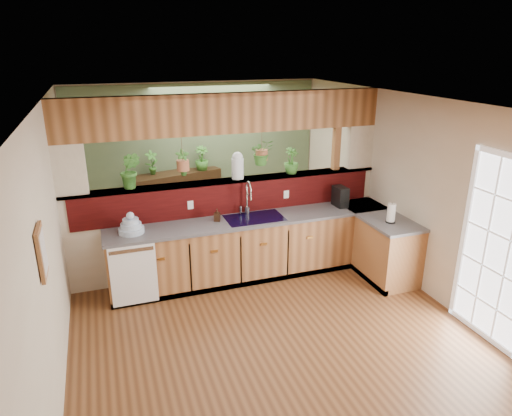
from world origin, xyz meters
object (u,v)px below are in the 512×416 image
object	(u,v)px
coffee_maker	(341,197)
glass_jar	(238,165)
dish_stack	(131,226)
faucet	(248,197)
paper_towel	(391,213)
soap_dispenser	(217,215)
shelving_console	(177,201)

from	to	relation	value
coffee_maker	glass_jar	size ratio (longest dim) A/B	0.77
dish_stack	glass_jar	xyz separation A→B (m)	(1.56, 0.36, 0.60)
faucet	glass_jar	bearing A→B (deg)	108.71
faucet	paper_towel	bearing A→B (deg)	-27.79
paper_towel	soap_dispenser	bearing A→B (deg)	159.53
faucet	glass_jar	world-z (taller)	glass_jar
soap_dispenser	paper_towel	xyz separation A→B (m)	(2.24, -0.84, 0.04)
coffee_maker	shelving_console	world-z (taller)	coffee_maker
glass_jar	shelving_console	world-z (taller)	glass_jar
soap_dispenser	coffee_maker	distance (m)	1.92
coffee_maker	glass_jar	world-z (taller)	glass_jar
soap_dispenser	paper_towel	world-z (taller)	paper_towel
faucet	shelving_console	bearing A→B (deg)	107.49
coffee_maker	paper_towel	xyz separation A→B (m)	(0.32, -0.82, -0.01)
faucet	glass_jar	size ratio (longest dim) A/B	1.31
paper_towel	faucet	bearing A→B (deg)	152.21
dish_stack	coffee_maker	xyz separation A→B (m)	(3.08, 0.03, 0.05)
soap_dispenser	paper_towel	bearing A→B (deg)	-20.47
dish_stack	glass_jar	distance (m)	1.71
faucet	paper_towel	distance (m)	2.00
coffee_maker	glass_jar	distance (m)	1.64
paper_towel	shelving_console	size ratio (longest dim) A/B	0.18
faucet	dish_stack	xyz separation A→B (m)	(-1.64, -0.14, -0.18)
soap_dispenser	glass_jar	xyz separation A→B (m)	(0.40, 0.32, 0.60)
paper_towel	coffee_maker	bearing A→B (deg)	111.44
faucet	paper_towel	xyz separation A→B (m)	(1.76, -0.93, -0.14)
soap_dispenser	coffee_maker	world-z (taller)	coffee_maker
faucet	shelving_console	xyz separation A→B (m)	(-0.67, 2.12, -0.67)
dish_stack	soap_dispenser	xyz separation A→B (m)	(1.16, 0.05, -0.00)
glass_jar	shelving_console	size ratio (longest dim) A/B	0.24
faucet	soap_dispenser	bearing A→B (deg)	-169.01
dish_stack	coffee_maker	bearing A→B (deg)	0.62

